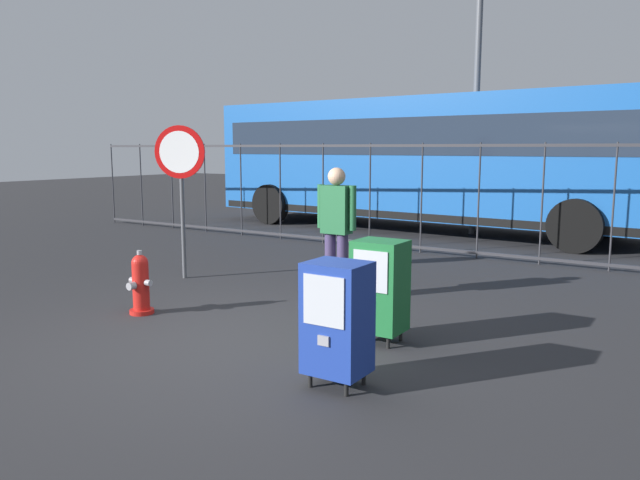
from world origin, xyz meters
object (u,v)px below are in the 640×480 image
Objects in this scene: pedestrian at (336,226)px; street_light_near_left at (478,48)px; stop_sign at (181,169)px; fire_hydrant at (141,284)px; newspaper_box_secondary at (337,318)px; bus_near at (426,157)px; newspaper_box_primary at (380,286)px.

street_light_near_left reaches higher than pedestrian.
stop_sign is 0.32× the size of street_light_near_left.
fire_hydrant is 0.73× the size of newspaper_box_secondary.
stop_sign reaches higher than pedestrian.
bus_near is at bearing 83.08° from stop_sign.
stop_sign is 0.21× the size of bus_near.
fire_hydrant is 0.45× the size of pedestrian.
stop_sign is at bearing 149.96° from newspaper_box_secondary.
street_light_near_left is (1.17, -0.07, 2.31)m from bus_near.
stop_sign is 7.00m from bus_near.
fire_hydrant is 2.33m from stop_sign.
pedestrian is (-1.49, 2.45, 0.38)m from newspaper_box_secondary.
newspaper_box_secondary is 0.15× the size of street_light_near_left.
fire_hydrant is 9.37m from street_light_near_left.
stop_sign is at bearing -177.69° from pedestrian.
newspaper_box_secondary is 10.06m from street_light_near_left.
fire_hydrant is at bearing -168.93° from newspaper_box_primary.
newspaper_box_primary reaches higher than fire_hydrant.
street_light_near_left is at bearing 94.70° from pedestrian.
pedestrian is (-1.25, 1.24, 0.38)m from newspaper_box_primary.
newspaper_box_secondary is at bearing -78.80° from newspaper_box_primary.
newspaper_box_secondary is 2.89m from pedestrian.
street_light_near_left reaches higher than bus_near.
bus_near is 2.59m from street_light_near_left.
stop_sign is 2.65m from pedestrian.
newspaper_box_primary is 1.23m from newspaper_box_secondary.
newspaper_box_secondary is 4.80m from stop_sign.
bus_near is at bearing 109.08° from newspaper_box_secondary.
newspaper_box_secondary is at bearing -77.49° from street_light_near_left.
stop_sign reaches higher than newspaper_box_secondary.
bus_near is (0.84, 6.95, 0.11)m from stop_sign.
newspaper_box_primary is 8.70m from bus_near.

